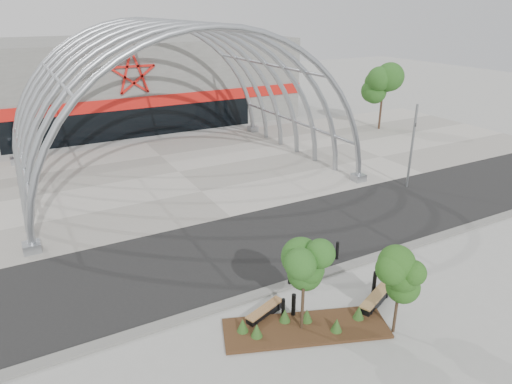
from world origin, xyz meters
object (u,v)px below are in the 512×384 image
at_px(street_tree_1, 401,276).
at_px(bench_1, 375,300).
at_px(bollard_2, 290,276).
at_px(street_tree_0, 304,270).
at_px(bench_0, 265,312).
at_px(signal_pole, 412,145).

distance_m(street_tree_1, bench_1, 2.67).
relative_size(bench_1, bollard_2, 2.07).
xyz_separation_m(street_tree_1, bollard_2, (-1.73, 4.25, -1.84)).
bearing_deg(bollard_2, street_tree_0, -113.88).
distance_m(street_tree_1, bench_0, 5.18).
height_order(bench_1, bollard_2, bollard_2).
height_order(signal_pole, street_tree_1, signal_pole).
bearing_deg(street_tree_1, bench_0, 140.91).
distance_m(street_tree_0, street_tree_1, 3.32).
distance_m(signal_pole, street_tree_1, 15.11).
height_order(bench_0, bollard_2, bollard_2).
bearing_deg(street_tree_0, street_tree_1, -29.58).
bearing_deg(street_tree_0, bollard_2, 66.12).
xyz_separation_m(signal_pole, street_tree_1, (-11.10, -10.24, -0.48)).
height_order(street_tree_1, bench_0, street_tree_1).
xyz_separation_m(signal_pole, street_tree_0, (-13.99, -8.60, -0.28)).
bearing_deg(bench_1, signal_pole, 39.43).
height_order(signal_pole, bollard_2, signal_pole).
relative_size(bench_0, bollard_2, 1.84).
relative_size(signal_pole, street_tree_0, 1.53).
height_order(signal_pole, bench_1, signal_pole).
bearing_deg(bench_0, street_tree_0, -59.92).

